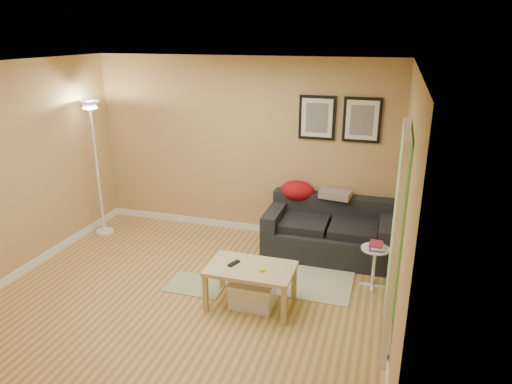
{
  "coord_description": "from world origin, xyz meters",
  "views": [
    {
      "loc": [
        2.08,
        -4.23,
        2.9
      ],
      "look_at": [
        0.55,
        0.85,
        1.05
      ],
      "focal_mm": 32.26,
      "sensor_mm": 36.0,
      "label": 1
    }
  ],
  "objects_px": {
    "sofa": "(329,229)",
    "side_table": "(374,267)",
    "storage_bin": "(252,294)",
    "book_stack": "(377,246)",
    "coffee_table": "(251,286)",
    "floor_lamp": "(98,173)"
  },
  "relations": [
    {
      "from": "sofa",
      "to": "side_table",
      "type": "xyz_separation_m",
      "value": [
        0.64,
        -0.7,
        -0.12
      ]
    },
    {
      "from": "storage_bin",
      "to": "book_stack",
      "type": "relative_size",
      "value": 2.21
    },
    {
      "from": "coffee_table",
      "to": "storage_bin",
      "type": "relative_size",
      "value": 1.97
    },
    {
      "from": "coffee_table",
      "to": "floor_lamp",
      "type": "bearing_deg",
      "value": 143.96
    },
    {
      "from": "storage_bin",
      "to": "side_table",
      "type": "relative_size",
      "value": 0.95
    },
    {
      "from": "side_table",
      "to": "floor_lamp",
      "type": "height_order",
      "value": "floor_lamp"
    },
    {
      "from": "storage_bin",
      "to": "side_table",
      "type": "bearing_deg",
      "value": 32.72
    },
    {
      "from": "book_stack",
      "to": "side_table",
      "type": "bearing_deg",
      "value": 136.83
    },
    {
      "from": "side_table",
      "to": "floor_lamp",
      "type": "distance_m",
      "value": 4.1
    },
    {
      "from": "book_stack",
      "to": "floor_lamp",
      "type": "distance_m",
      "value": 4.07
    },
    {
      "from": "storage_bin",
      "to": "side_table",
      "type": "xyz_separation_m",
      "value": [
        1.26,
        0.81,
        0.11
      ]
    },
    {
      "from": "coffee_table",
      "to": "book_stack",
      "type": "relative_size",
      "value": 4.34
    },
    {
      "from": "sofa",
      "to": "coffee_table",
      "type": "xyz_separation_m",
      "value": [
        -0.64,
        -1.5,
        -0.14
      ]
    },
    {
      "from": "book_stack",
      "to": "floor_lamp",
      "type": "xyz_separation_m",
      "value": [
        -4.03,
        0.44,
        0.41
      ]
    },
    {
      "from": "sofa",
      "to": "floor_lamp",
      "type": "xyz_separation_m",
      "value": [
        -3.38,
        -0.27,
        0.58
      ]
    },
    {
      "from": "sofa",
      "to": "storage_bin",
      "type": "distance_m",
      "value": 1.65
    },
    {
      "from": "storage_bin",
      "to": "side_table",
      "type": "height_order",
      "value": "side_table"
    },
    {
      "from": "storage_bin",
      "to": "book_stack",
      "type": "bearing_deg",
      "value": 32.28
    },
    {
      "from": "storage_bin",
      "to": "book_stack",
      "type": "height_order",
      "value": "book_stack"
    },
    {
      "from": "book_stack",
      "to": "floor_lamp",
      "type": "relative_size",
      "value": 0.11
    },
    {
      "from": "coffee_table",
      "to": "storage_bin",
      "type": "distance_m",
      "value": 0.09
    },
    {
      "from": "side_table",
      "to": "coffee_table",
      "type": "bearing_deg",
      "value": -148.01
    }
  ]
}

